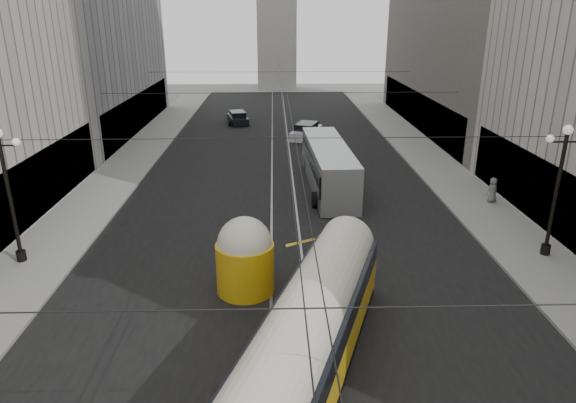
{
  "coord_description": "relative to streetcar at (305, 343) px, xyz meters",
  "views": [
    {
      "loc": [
        -0.56,
        -4.27,
        11.15
      ],
      "look_at": [
        0.0,
        16.06,
        3.72
      ],
      "focal_mm": 32.0,
      "sensor_mm": 36.0,
      "label": 1
    }
  ],
  "objects": [
    {
      "name": "rail_left",
      "position": [
        -1.07,
        23.51,
        -1.66
      ],
      "size": [
        0.12,
        85.0,
        0.04
      ],
      "primitive_type": "cube",
      "color": "gray",
      "rests_on": "ground"
    },
    {
      "name": "sedan_white_far",
      "position": [
        2.2,
        34.81,
        -0.98
      ],
      "size": [
        3.4,
        5.11,
        1.49
      ],
      "color": "white",
      "rests_on": "ground"
    },
    {
      "name": "road",
      "position": [
        -0.32,
        23.51,
        -1.66
      ],
      "size": [
        20.0,
        85.0,
        0.02
      ],
      "primitive_type": "cube",
      "color": "black",
      "rests_on": "ground"
    },
    {
      "name": "sedan_dark_far",
      "position": [
        -4.8,
        42.11,
        -1.06
      ],
      "size": [
        2.64,
        4.5,
        1.33
      ],
      "color": "black",
      "rests_on": "ground"
    },
    {
      "name": "lamppost_left_mid",
      "position": [
        -12.92,
        9.01,
        2.08
      ],
      "size": [
        1.86,
        0.44,
        6.37
      ],
      "color": "black",
      "rests_on": "sidewalk_left"
    },
    {
      "name": "sidewalk_right",
      "position": [
        11.68,
        27.01,
        -1.59
      ],
      "size": [
        4.0,
        72.0,
        0.15
      ],
      "primitive_type": "cube",
      "color": "gray",
      "rests_on": "ground"
    },
    {
      "name": "pedestrian_sidewalk_right",
      "position": [
        12.63,
        16.42,
        -0.73
      ],
      "size": [
        0.89,
        0.73,
        1.56
      ],
      "primitive_type": "imported",
      "rotation": [
        0.0,
        0.0,
        3.54
      ],
      "color": "slate",
      "rests_on": "sidewalk_right"
    },
    {
      "name": "city_bus",
      "position": [
        2.77,
        20.08,
        -0.04
      ],
      "size": [
        2.87,
        11.71,
        2.95
      ],
      "color": "#ABAFB1",
      "rests_on": "ground"
    },
    {
      "name": "catenary",
      "position": [
        -0.2,
        22.5,
        4.22
      ],
      "size": [
        25.0,
        72.0,
        0.23
      ],
      "color": "black",
      "rests_on": "ground"
    },
    {
      "name": "lamppost_right_mid",
      "position": [
        12.28,
        9.01,
        2.08
      ],
      "size": [
        1.86,
        0.44,
        6.37
      ],
      "color": "black",
      "rests_on": "sidewalk_right"
    },
    {
      "name": "streetcar",
      "position": [
        0.0,
        0.0,
        0.0
      ],
      "size": [
        6.75,
        14.79,
        3.4
      ],
      "color": "gold",
      "rests_on": "ground"
    },
    {
      "name": "rail_right",
      "position": [
        0.43,
        23.51,
        -1.66
      ],
      "size": [
        0.12,
        85.0,
        0.04
      ],
      "primitive_type": "cube",
      "color": "gray",
      "rests_on": "ground"
    },
    {
      "name": "sidewalk_left",
      "position": [
        -12.32,
        27.01,
        -1.59
      ],
      "size": [
        4.0,
        72.0,
        0.15
      ],
      "primitive_type": "cube",
      "color": "gray",
      "rests_on": "ground"
    }
  ]
}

